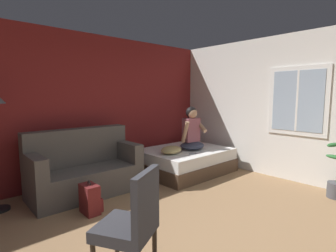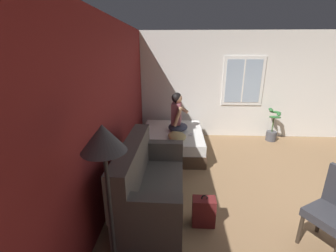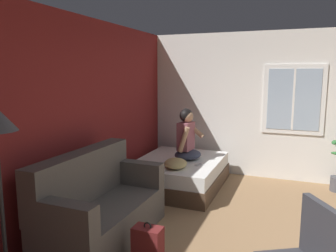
# 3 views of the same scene
# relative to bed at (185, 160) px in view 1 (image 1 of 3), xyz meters

# --- Properties ---
(wall_back_accent) EXTENTS (10.87, 0.16, 2.70)m
(wall_back_accent) POSITION_rel_bed_xyz_m (-1.87, 0.93, 1.11)
(wall_back_accent) COLOR maroon
(wall_back_accent) RESTS_ON ground
(wall_side_with_window) EXTENTS (0.19, 7.46, 2.70)m
(wall_side_with_window) POSITION_rel_bed_xyz_m (1.14, -2.17, 1.12)
(wall_side_with_window) COLOR silver
(wall_side_with_window) RESTS_ON ground
(bed) EXTENTS (1.77, 1.41, 0.48)m
(bed) POSITION_rel_bed_xyz_m (0.00, 0.00, 0.00)
(bed) COLOR #4C3828
(bed) RESTS_ON ground
(couch) EXTENTS (1.71, 0.85, 1.04)m
(couch) POSITION_rel_bed_xyz_m (-2.06, 0.27, 0.16)
(couch) COLOR #514C47
(couch) RESTS_ON ground
(side_chair) EXTENTS (0.63, 0.63, 0.98)m
(side_chair) POSITION_rel_bed_xyz_m (-2.64, -1.94, 0.30)
(side_chair) COLOR #382D23
(side_chair) RESTS_ON ground
(person_seated) EXTENTS (0.56, 0.49, 0.88)m
(person_seated) POSITION_rel_bed_xyz_m (0.08, -0.11, 0.60)
(person_seated) COLOR #383D51
(person_seated) RESTS_ON bed
(backpack) EXTENTS (0.23, 0.30, 0.46)m
(backpack) POSITION_rel_bed_xyz_m (-2.33, -0.49, -0.04)
(backpack) COLOR maroon
(backpack) RESTS_ON ground
(throw_pillow) EXTENTS (0.57, 0.49, 0.14)m
(throw_pillow) POSITION_rel_bed_xyz_m (-0.49, -0.11, 0.31)
(throw_pillow) COLOR tan
(throw_pillow) RESTS_ON bed
(cell_phone) EXTENTS (0.16, 0.13, 0.01)m
(cell_phone) POSITION_rel_bed_xyz_m (-0.21, -0.41, 0.25)
(cell_phone) COLOR #B7B7BC
(cell_phone) RESTS_ON bed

